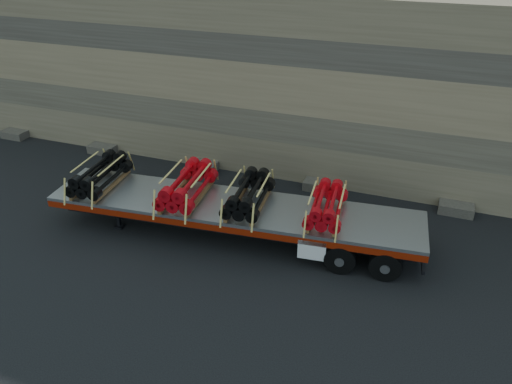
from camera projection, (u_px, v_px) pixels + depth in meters
ground at (224, 244)px, 16.17m from camera, size 120.00×120.00×0.00m
rock_wall at (287, 84)px, 19.82m from camera, size 44.00×3.00×7.00m
trailer at (233, 220)px, 16.31m from camera, size 12.25×3.48×1.21m
bundle_front at (100, 175)px, 16.87m from camera, size 1.43×2.51×0.85m
bundle_midfront at (187, 186)px, 16.14m from camera, size 1.50×2.64×0.90m
bundle_midrear at (249, 195)px, 15.69m from camera, size 1.40×2.46×0.84m
bundle_rear at (326, 206)px, 15.15m from camera, size 1.31×2.29×0.78m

